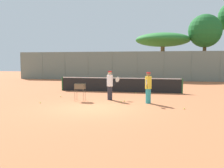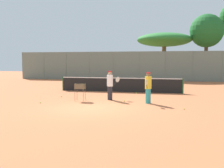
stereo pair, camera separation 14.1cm
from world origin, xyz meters
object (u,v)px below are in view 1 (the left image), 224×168
tennis_net (119,84)px  player_white_outfit (148,87)px  parked_car (76,73)px  player_red_cap (110,85)px  ball_cart (80,88)px

tennis_net → player_white_outfit: (2.52, -4.88, 0.33)m
player_white_outfit → parked_car: (-11.23, 19.44, -0.22)m
player_red_cap → parked_car: bearing=72.1°
player_white_outfit → ball_cart: 3.94m
player_red_cap → ball_cart: player_red_cap is taller
player_red_cap → ball_cart: 1.79m
tennis_net → player_red_cap: (0.19, -4.06, 0.34)m
tennis_net → player_white_outfit: player_white_outfit is taller
player_red_cap → parked_car: (-8.90, 18.62, -0.23)m
ball_cart → parked_car: bearing=110.6°
ball_cart → player_white_outfit: bearing=-0.7°
player_red_cap → ball_cart: bearing=162.2°
tennis_net → player_red_cap: 4.08m
player_red_cap → ball_cart: (-1.61, -0.77, -0.13)m
player_white_outfit → ball_cart: (-3.93, 0.05, -0.12)m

